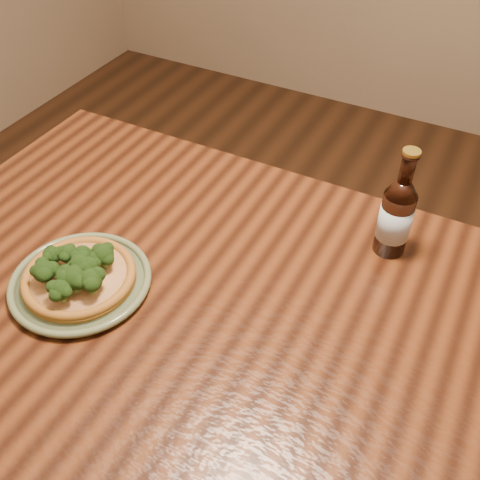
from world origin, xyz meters
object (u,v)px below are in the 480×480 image
at_px(beer_bottle, 396,216).
at_px(pizza, 78,275).
at_px(plate, 81,282).
at_px(table, 276,368).

bearing_deg(beer_bottle, pizza, -152.88).
xyz_separation_m(plate, pizza, (0.00, -0.00, 0.02)).
xyz_separation_m(table, pizza, (-0.37, -0.07, 0.13)).
xyz_separation_m(table, plate, (-0.38, -0.06, 0.10)).
bearing_deg(table, plate, -170.40).
relative_size(table, pizza, 7.65).
relative_size(plate, pizza, 1.26).
bearing_deg(pizza, beer_bottle, 37.46).
bearing_deg(beer_bottle, table, -119.26).
height_order(plate, beer_bottle, beer_bottle).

